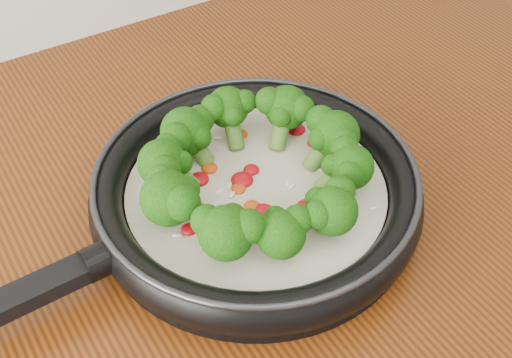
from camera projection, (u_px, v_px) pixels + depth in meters
counter at (295, 357)px, 1.12m from camera, size 1.60×0.80×0.90m
skillet at (252, 189)px, 0.71m from camera, size 0.56×0.37×0.10m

